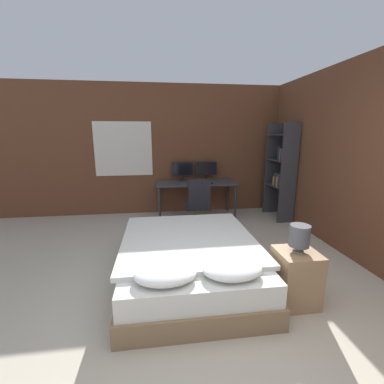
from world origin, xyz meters
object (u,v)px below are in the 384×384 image
Objects in this scene: bed at (190,260)px; nightstand at (295,277)px; monitor_left at (183,170)px; office_chair at (198,210)px; keyboard at (198,184)px; computer_mouse at (211,183)px; bedside_lamp at (300,236)px; desk at (196,186)px; monitor_right at (206,169)px; bookshelf at (282,169)px.

nightstand is at bearing -28.83° from bed.
monitor_left reaches higher than office_chair.
keyboard is 0.27m from computer_mouse.
nightstand is 0.45m from bedside_lamp.
office_chair reaches higher than desk.
monitor_right is 1.54m from bookshelf.
monitor_left is at bearing 118.54° from keyboard.
keyboard is (0.25, -0.47, -0.22)m from monitor_left.
office_chair reaches higher than bed.
desk is 0.46m from monitor_left.
desk reaches higher than bed.
desk is 0.25m from keyboard.
nightstand is 2.29m from office_chair.
bedside_lamp is at bearing -73.32° from office_chair.
monitor_right is 0.51m from computer_mouse.
nightstand is 1.54× the size of keyboard.
bed is 4.27× the size of monitor_left.
office_chair is 1.91m from bookshelf.
bookshelf is at bearing 12.64° from office_chair.
bedside_lamp is 0.61× the size of monitor_right.
bed reaches higher than nightstand.
computer_mouse is 0.74m from office_chair.
nightstand is at bearing -78.92° from desk.
desk is 0.37m from computer_mouse.
monitor_left is 2.02m from bookshelf.
keyboard is 0.65m from office_chair.
monitor_left is 0.48× the size of office_chair.
office_chair is at bearing 77.62° from bed.
computer_mouse reaches higher than desk.
bedside_lamp is at bearing -28.83° from bed.
bed is 3.02m from bookshelf.
monitor_right is at bearing 42.80° from desk.
nightstand is 0.30× the size of bookshelf.
computer_mouse is (0.53, -0.47, -0.21)m from monitor_left.
bedside_lamp is 3.30m from monitor_left.
bedside_lamp reaches higher than bed.
bed is 6.98× the size of bedside_lamp.
bedside_lamp is 0.17× the size of desk.
desk is 0.82m from office_chair.
bookshelf is (1.39, -0.14, 0.28)m from computer_mouse.
bookshelf is (1.41, -0.60, 0.07)m from monitor_right.
bedside_lamp reaches higher than desk.
bed is 2.26m from keyboard.
monitor_right is at bearing 61.46° from keyboard.
bedside_lamp is 2.78m from keyboard.
computer_mouse is (0.27, -0.23, 0.10)m from desk.
nightstand is 3.36m from monitor_left.
bedside_lamp is 0.29× the size of office_chair.
desk is at bearing 101.08° from nightstand.
bed is 4.27× the size of monitor_right.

